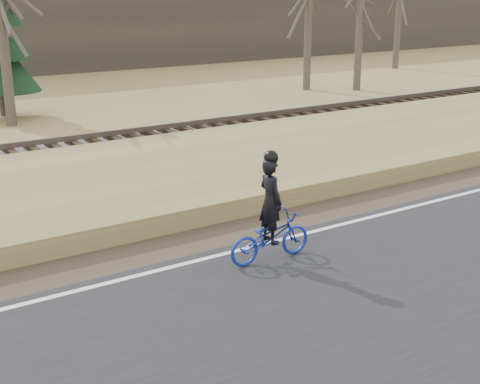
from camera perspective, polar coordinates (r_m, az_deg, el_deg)
ground at (r=15.91m, az=16.48°, el=-1.25°), size 120.00×120.00×0.00m
edge_line at (r=16.01m, az=15.96°, el=-0.84°), size 120.00×0.12×0.01m
shoulder at (r=16.65m, az=13.37°, el=-0.11°), size 120.00×1.60×0.04m
embankment at (r=18.68m, az=6.75°, el=2.76°), size 120.00×5.00×0.44m
ballast at (r=21.63m, az=0.25°, el=4.87°), size 120.00×3.00×0.45m
railroad at (r=21.57m, az=0.26°, el=5.66°), size 120.00×2.40×0.29m
treeline_backdrop at (r=41.32m, az=-17.48°, el=13.87°), size 120.00×4.00×6.00m
cyclist at (r=12.01m, az=2.58°, el=-2.94°), size 1.68×0.63×2.05m
bare_tree_near_left at (r=25.19m, az=-19.71°, el=13.74°), size 0.36×0.36×7.50m
bare_tree_right at (r=32.96m, az=10.19°, el=14.00°), size 0.36×0.36×6.32m
bare_tree_far_right at (r=42.50m, az=13.44°, el=15.36°), size 0.36×0.36×7.64m
conifer at (r=26.98m, az=-19.72°, el=12.52°), size 2.60×2.60×6.55m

